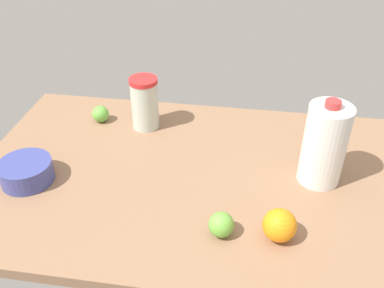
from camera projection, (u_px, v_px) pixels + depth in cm
name	position (u px, v px, depth cm)	size (l,w,h in cm)	color
countertop	(192.00, 178.00, 117.75)	(120.00, 76.00, 3.00)	#8E684B
milk_jug	(324.00, 145.00, 108.97)	(11.10, 11.10, 23.86)	white
tumbler_cup	(145.00, 103.00, 132.35)	(8.71, 8.71, 16.72)	silver
mixing_bowl	(26.00, 171.00, 113.16)	(14.00, 14.00, 5.78)	#3D4590
lime_beside_bowl	(221.00, 225.00, 97.08)	(5.95, 5.95, 5.95)	#6AAD3E
lime_loose	(101.00, 114.00, 138.05)	(5.34, 5.34, 5.34)	#62AB3E
orange_far_back	(280.00, 225.00, 95.69)	(7.75, 7.75, 7.75)	orange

